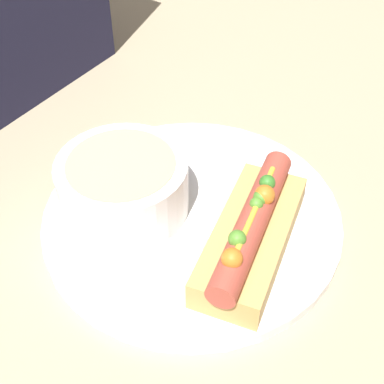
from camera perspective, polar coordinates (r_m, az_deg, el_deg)
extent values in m
plane|color=tan|center=(0.52, 0.00, -3.14)|extent=(4.00, 4.00, 0.00)
cylinder|color=white|center=(0.51, 0.00, -2.69)|extent=(0.28, 0.28, 0.01)
cube|color=tan|center=(0.47, 6.28, -4.97)|extent=(0.16, 0.09, 0.03)
cylinder|color=#B24738|center=(0.45, 6.49, -3.16)|extent=(0.17, 0.06, 0.02)
sphere|color=orange|center=(0.46, 7.75, -0.32)|extent=(0.02, 0.02, 0.02)
sphere|color=#387A28|center=(0.47, 8.03, 0.99)|extent=(0.01, 0.01, 0.01)
sphere|color=#518C2D|center=(0.46, 7.42, -0.57)|extent=(0.01, 0.01, 0.01)
sphere|color=orange|center=(0.41, 4.28, -7.09)|extent=(0.02, 0.02, 0.02)
sphere|color=#518C2D|center=(0.45, 6.91, -1.24)|extent=(0.01, 0.01, 0.01)
sphere|color=#518C2D|center=(0.42, 4.85, -5.00)|extent=(0.01, 0.01, 0.01)
cylinder|color=gold|center=(0.45, 6.61, -2.14)|extent=(0.12, 0.03, 0.01)
cylinder|color=white|center=(0.50, -7.33, 0.58)|extent=(0.12, 0.12, 0.06)
cylinder|color=#D1C184|center=(0.48, -7.57, 2.54)|extent=(0.10, 0.10, 0.01)
cube|color=#B7B7BC|center=(0.48, -1.00, -5.48)|extent=(0.06, 0.10, 0.00)
ellipsoid|color=#B7B7BC|center=(0.49, -9.43, -4.92)|extent=(0.04, 0.04, 0.01)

